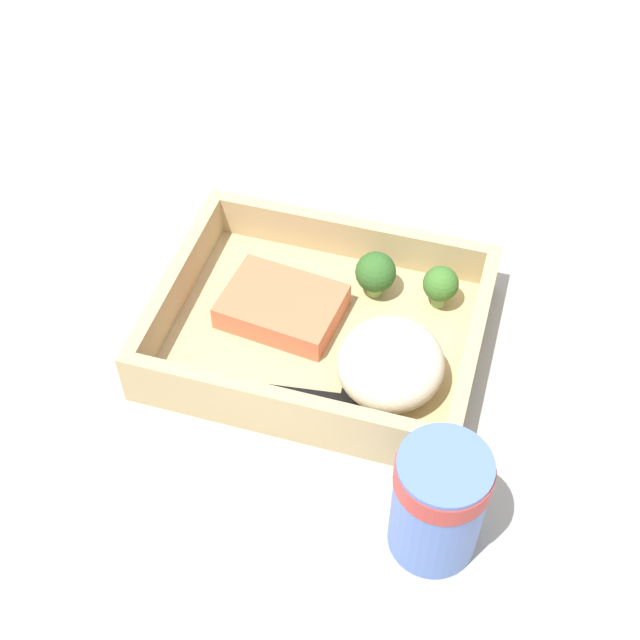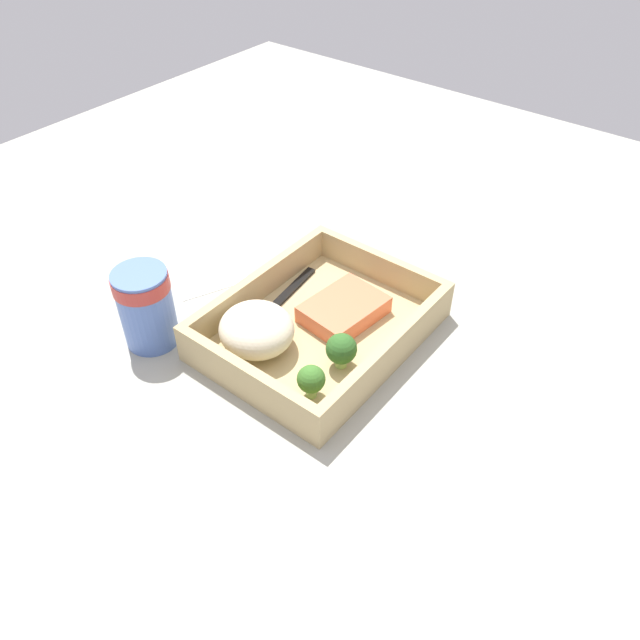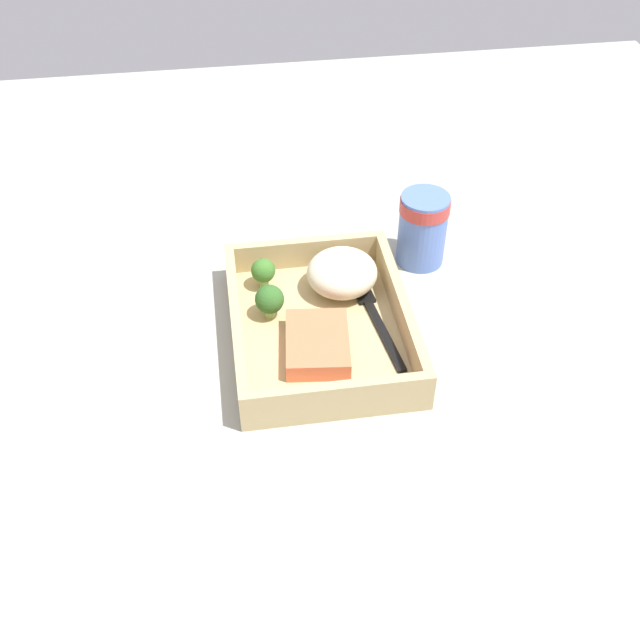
{
  "view_description": "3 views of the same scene",
  "coord_description": "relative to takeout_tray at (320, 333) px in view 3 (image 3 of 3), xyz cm",
  "views": [
    {
      "loc": [
        13.95,
        -47.62,
        59.57
      ],
      "look_at": [
        0.0,
        0.0,
        2.7
      ],
      "focal_mm": 50.0,
      "sensor_mm": 36.0,
      "label": 1
    },
    {
      "loc": [
        44.49,
        35.05,
        52.76
      ],
      "look_at": [
        0.0,
        0.0,
        2.7
      ],
      "focal_mm": 35.0,
      "sensor_mm": 36.0,
      "label": 2
    },
    {
      "loc": [
        -65.7,
        9.89,
        63.65
      ],
      "look_at": [
        0.0,
        0.0,
        2.7
      ],
      "focal_mm": 42.0,
      "sensor_mm": 36.0,
      "label": 3
    }
  ],
  "objects": [
    {
      "name": "salmon_fillet",
      "position": [
        -3.69,
        0.86,
        1.76
      ],
      "size": [
        10.7,
        8.42,
        2.32
      ],
      "primitive_type": "cube",
      "rotation": [
        0.0,
        0.0,
        -0.11
      ],
      "color": "#E06844",
      "rests_on": "takeout_tray"
    },
    {
      "name": "mashed_potatoes",
      "position": [
        7.0,
        -3.89,
        3.34
      ],
      "size": [
        8.64,
        9.01,
        5.48
      ],
      "primitive_type": "ellipsoid",
      "color": "beige",
      "rests_on": "takeout_tray"
    },
    {
      "name": "fork",
      "position": [
        0.25,
        -7.14,
        0.82
      ],
      "size": [
        15.88,
        3.65,
        0.44
      ],
      "color": "black",
      "rests_on": "takeout_tray"
    },
    {
      "name": "takeout_tray",
      "position": [
        0.0,
        0.0,
        0.0
      ],
      "size": [
        27.18,
        21.26,
        1.2
      ],
      "primitive_type": "cube",
      "color": "tan",
      "rests_on": "ground_plane"
    },
    {
      "name": "paper_cup",
      "position": [
        13.12,
        -15.81,
        5.1
      ],
      "size": [
        6.64,
        6.64,
        10.2
      ],
      "color": "#506EB7",
      "rests_on": "ground_plane"
    },
    {
      "name": "broccoli_floret_2",
      "position": [
        9.11,
        5.96,
        3.1
      ],
      "size": [
        3.13,
        3.13,
        4.19
      ],
      "color": "#7BA358",
      "rests_on": "takeout_tray"
    },
    {
      "name": "tray_rim",
      "position": [
        0.0,
        0.0,
        2.59
      ],
      "size": [
        27.18,
        21.26,
        3.98
      ],
      "color": "tan",
      "rests_on": "takeout_tray"
    },
    {
      "name": "ground_plane",
      "position": [
        0.0,
        0.0,
        -1.6
      ],
      "size": [
        160.0,
        160.0,
        2.0
      ],
      "primitive_type": "cube",
      "color": "#9B9A8F"
    },
    {
      "name": "receipt_slip",
      "position": [
        -1.42,
        -22.85,
        -0.48
      ],
      "size": [
        14.65,
        16.83,
        0.24
      ],
      "primitive_type": "cube",
      "rotation": [
        0.0,
        0.0,
        -0.42
      ],
      "color": "white",
      "rests_on": "ground_plane"
    },
    {
      "name": "broccoli_floret_1",
      "position": [
        3.38,
        5.73,
        3.14
      ],
      "size": [
        3.6,
        3.6,
        4.45
      ],
      "color": "#89AD5E",
      "rests_on": "takeout_tray"
    }
  ]
}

